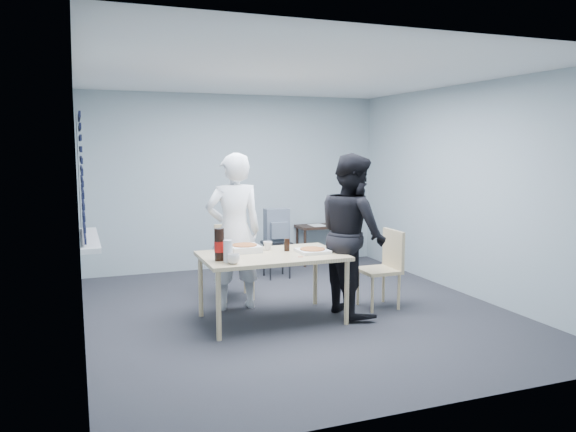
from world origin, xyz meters
name	(u,v)px	position (x,y,z in m)	size (l,w,h in m)	color
room	(83,186)	(-2.20, 0.40, 1.44)	(5.00, 5.00, 5.00)	#2D2D32
dining_table	(272,260)	(-0.37, -0.20, 0.66)	(1.47, 0.93, 0.72)	beige
chair_far	(233,255)	(-0.50, 0.87, 0.51)	(0.42, 0.42, 0.89)	beige
chair_right	(385,263)	(1.01, -0.18, 0.51)	(0.42, 0.42, 0.89)	beige
person_white	(234,232)	(-0.62, 0.38, 0.89)	(0.65, 0.42, 1.77)	white
person_black	(352,234)	(0.54, -0.26, 0.89)	(0.86, 0.47, 1.77)	black
side_table	(326,230)	(1.38, 2.28, 0.53)	(0.91, 0.41, 0.61)	black
stool	(277,250)	(0.33, 1.63, 0.40)	(0.37, 0.37, 0.51)	black
backpack	(277,226)	(0.33, 1.61, 0.74)	(0.34, 0.25, 0.47)	slate
pizza_box_a	(245,248)	(-0.60, 0.03, 0.76)	(0.31, 0.31, 0.08)	white
pizza_box_b	(312,251)	(0.06, -0.28, 0.74)	(0.31, 0.31, 0.04)	white
mug_a	(233,259)	(-0.88, -0.53, 0.77)	(0.12, 0.12, 0.10)	white
mug_b	(268,246)	(-0.33, 0.04, 0.76)	(0.10, 0.10, 0.09)	white
cola_glass	(287,245)	(-0.16, -0.10, 0.79)	(0.06, 0.06, 0.14)	black
soda_bottle	(219,245)	(-0.96, -0.33, 0.87)	(0.10, 0.10, 0.32)	black
plastic_cups	(228,251)	(-0.90, -0.43, 0.83)	(0.09, 0.09, 0.22)	silver
rubber_band	(301,257)	(-0.14, -0.45, 0.72)	(0.05, 0.05, 0.00)	red
papers	(317,225)	(1.23, 2.26, 0.61)	(0.22, 0.29, 0.00)	white
black_box	(337,222)	(1.60, 2.31, 0.64)	(0.13, 0.09, 0.05)	black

